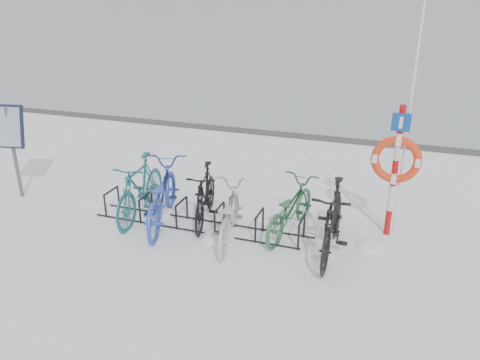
% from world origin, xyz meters
% --- Properties ---
extents(ground, '(900.00, 900.00, 0.00)m').
position_xyz_m(ground, '(0.00, 0.00, 0.00)').
color(ground, white).
rests_on(ground, ground).
extents(ice_sheet, '(400.00, 298.00, 0.02)m').
position_xyz_m(ice_sheet, '(0.00, 155.00, 0.01)').
color(ice_sheet, '#94A0A7').
rests_on(ice_sheet, ground).
extents(quay_edge, '(400.00, 0.25, 0.10)m').
position_xyz_m(quay_edge, '(0.00, 5.90, 0.05)').
color(quay_edge, '#3F3F42').
rests_on(quay_edge, ground).
extents(bike_rack, '(4.00, 0.48, 0.46)m').
position_xyz_m(bike_rack, '(0.00, 0.00, 0.18)').
color(bike_rack, black).
rests_on(bike_rack, ground).
extents(info_board, '(0.66, 0.35, 1.89)m').
position_xyz_m(info_board, '(-3.97, 0.01, 1.36)').
color(info_board, '#595B5E').
rests_on(info_board, ground).
extents(lifebuoy_station, '(0.79, 0.22, 4.08)m').
position_xyz_m(lifebuoy_station, '(3.13, 0.75, 1.37)').
color(lifebuoy_station, '#B10E0E').
rests_on(lifebuoy_station, ground).
extents(bike_0, '(0.71, 1.96, 1.16)m').
position_xyz_m(bike_0, '(-1.21, 0.07, 0.58)').
color(bike_0, '#1D6067').
rests_on(bike_0, ground).
extents(bike_1, '(1.31, 2.27, 1.13)m').
position_xyz_m(bike_1, '(-0.73, -0.04, 0.56)').
color(bike_1, '#304AB3').
rests_on(bike_1, ground).
extents(bike_2, '(0.85, 1.81, 1.05)m').
position_xyz_m(bike_2, '(-0.02, 0.28, 0.53)').
color(bike_2, black).
rests_on(bike_2, ground).
extents(bike_3, '(0.99, 1.93, 0.96)m').
position_xyz_m(bike_3, '(0.61, -0.23, 0.48)').
color(bike_3, '#B5B8BD').
rests_on(bike_3, ground).
extents(bike_4, '(0.95, 1.90, 0.95)m').
position_xyz_m(bike_4, '(1.51, 0.35, 0.48)').
color(bike_4, '#2A613B').
rests_on(bike_4, ground).
extents(bike_5, '(0.57, 1.98, 1.19)m').
position_xyz_m(bike_5, '(2.30, -0.12, 0.59)').
color(bike_5, black).
rests_on(bike_5, ground).
extents(snow_drifts, '(5.69, 1.60, 0.20)m').
position_xyz_m(snow_drifts, '(0.76, -0.00, 0.00)').
color(snow_drifts, white).
rests_on(snow_drifts, ground).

